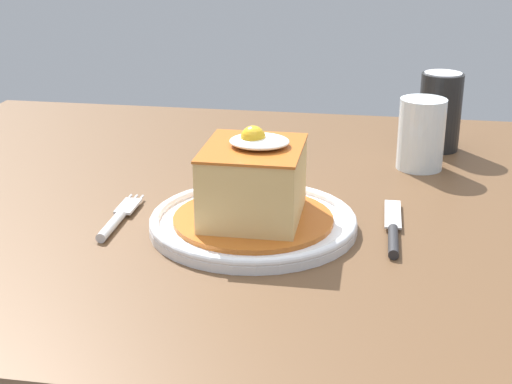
# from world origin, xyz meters

# --- Properties ---
(dining_table) EXTENTS (1.15, 0.90, 0.75)m
(dining_table) POSITION_xyz_m (0.00, 0.00, 0.64)
(dining_table) COLOR brown
(dining_table) RESTS_ON ground_plane
(main_plate) EXTENTS (0.25, 0.25, 0.02)m
(main_plate) POSITION_xyz_m (0.03, -0.11, 0.76)
(main_plate) COLOR white
(main_plate) RESTS_ON dining_table
(sandwich_meal) EXTENTS (0.19, 0.19, 0.12)m
(sandwich_meal) POSITION_xyz_m (0.03, -0.11, 0.81)
(sandwich_meal) COLOR #B75B1E
(sandwich_meal) RESTS_ON main_plate
(fork) EXTENTS (0.02, 0.14, 0.01)m
(fork) POSITION_xyz_m (-0.14, -0.12, 0.76)
(fork) COLOR silver
(fork) RESTS_ON dining_table
(knife) EXTENTS (0.02, 0.17, 0.01)m
(knife) POSITION_xyz_m (0.19, -0.11, 0.76)
(knife) COLOR #262628
(knife) RESTS_ON dining_table
(soda_can) EXTENTS (0.07, 0.07, 0.12)m
(soda_can) POSITION_xyz_m (0.26, 0.26, 0.82)
(soda_can) COLOR black
(soda_can) RESTS_ON dining_table
(drinking_glass) EXTENTS (0.07, 0.07, 0.10)m
(drinking_glass) POSITION_xyz_m (0.23, 0.16, 0.80)
(drinking_glass) COLOR silver
(drinking_glass) RESTS_ON dining_table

